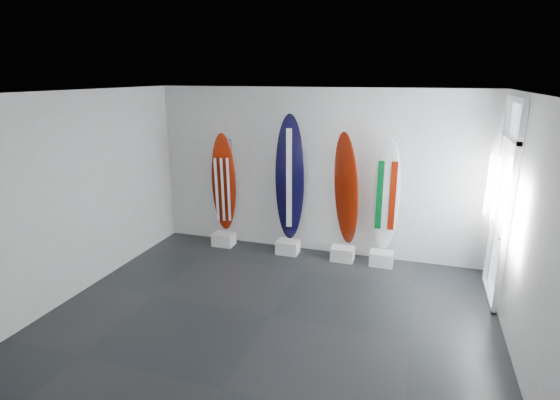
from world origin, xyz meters
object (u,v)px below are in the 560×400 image
(surfboard_navy, at_px, (290,179))
(surfboard_italy, at_px, (386,196))
(surfboard_usa, at_px, (224,183))
(surfboard_swiss, at_px, (346,190))

(surfboard_navy, bearing_deg, surfboard_italy, -7.85)
(surfboard_usa, distance_m, surfboard_navy, 1.32)
(surfboard_italy, bearing_deg, surfboard_usa, 177.24)
(surfboard_navy, height_order, surfboard_italy, surfboard_navy)
(surfboard_usa, xyz_separation_m, surfboard_swiss, (2.33, 0.00, 0.05))
(surfboard_navy, relative_size, surfboard_italy, 1.17)
(surfboard_usa, xyz_separation_m, surfboard_navy, (1.30, 0.00, 0.18))
(surfboard_swiss, bearing_deg, surfboard_usa, -159.78)
(surfboard_navy, relative_size, surfboard_swiss, 1.12)
(surfboard_usa, height_order, surfboard_swiss, surfboard_swiss)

